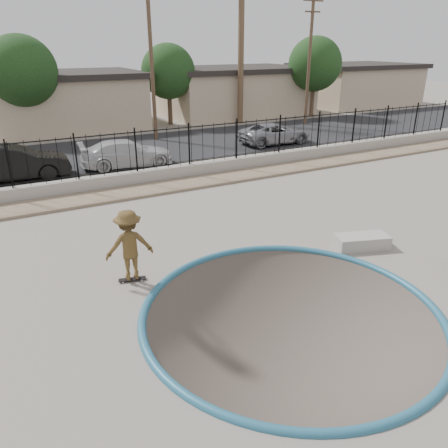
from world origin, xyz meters
TOP-DOWN VIEW (x-y plane):
  - ground at (0.00, 12.00)m, footprint 120.00×120.00m
  - bowl_pit at (0.00, -1.00)m, footprint 6.84×6.84m
  - coping_ring at (0.00, -1.00)m, footprint 7.04×7.04m
  - rock_strip at (0.00, 9.20)m, footprint 42.00×1.60m
  - retaining_wall at (0.00, 10.30)m, footprint 42.00×0.45m
  - fence at (0.00, 10.30)m, footprint 40.00×0.04m
  - street at (0.00, 17.00)m, footprint 90.00×8.00m
  - house_center at (0.00, 26.50)m, footprint 10.60×8.60m
  - house_east at (14.00, 26.50)m, footprint 12.60×8.60m
  - house_east_far at (28.00, 26.50)m, footprint 11.60×8.60m
  - palm_right at (12.00, 22.00)m, footprint 2.30×2.30m
  - utility_pole_mid at (4.00, 19.00)m, footprint 1.70×0.24m
  - utility_pole_right at (16.00, 19.00)m, footprint 1.70×0.24m
  - street_tree_left at (-3.00, 23.00)m, footprint 4.32×4.32m
  - street_tree_mid at (7.00, 24.00)m, footprint 3.96×3.96m
  - street_tree_right at (19.00, 22.00)m, footprint 4.32×4.32m
  - skater at (-2.80, 2.18)m, footprint 1.29×0.83m
  - skateboard at (-2.80, 2.18)m, footprint 0.74×0.35m
  - concrete_ledge at (4.00, 0.83)m, footprint 1.74×1.17m
  - car_b at (-4.74, 13.40)m, footprint 4.88×1.93m
  - car_c at (0.45, 13.40)m, footprint 4.72×2.26m
  - car_d at (10.03, 14.36)m, footprint 4.51×2.10m

SIDE VIEW (x-z plane):
  - ground at x=0.00m, z-range -2.20..0.00m
  - bowl_pit at x=0.00m, z-range -0.90..0.90m
  - coping_ring at x=0.00m, z-range -0.10..0.10m
  - street at x=0.00m, z-range 0.00..0.04m
  - skateboard at x=-2.80m, z-range 0.02..0.08m
  - rock_strip at x=0.00m, z-range 0.00..0.11m
  - concrete_ledge at x=4.00m, z-range 0.00..0.40m
  - retaining_wall at x=0.00m, z-range 0.00..0.60m
  - car_d at x=10.03m, z-range 0.04..1.29m
  - car_c at x=0.45m, z-range 0.04..1.36m
  - car_b at x=-4.74m, z-range 0.04..1.62m
  - skater at x=-2.80m, z-range 0.00..1.89m
  - fence at x=0.00m, z-range 0.60..2.40m
  - house_east at x=14.00m, z-range 0.02..3.92m
  - house_east_far at x=28.00m, z-range 0.02..3.92m
  - house_center at x=0.00m, z-range 0.02..3.92m
  - street_tree_mid at x=7.00m, z-range 0.92..6.75m
  - street_tree_left at x=-3.00m, z-range 1.01..7.37m
  - street_tree_right at x=19.00m, z-range 1.01..7.37m
  - utility_pole_right at x=16.00m, z-range 0.20..9.20m
  - utility_pole_mid at x=4.00m, z-range 0.21..9.71m
  - palm_right at x=12.00m, z-range 2.18..12.48m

